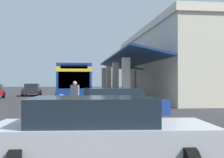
# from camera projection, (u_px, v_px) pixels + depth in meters

# --- Properties ---
(ground) EXTENTS (120.00, 120.00, 0.00)m
(ground) POSITION_uv_depth(u_px,v_px,m) (156.00, 97.00, 31.68)
(ground) COLOR #2D2D30
(curb_strip) EXTENTS (27.92, 0.50, 0.12)m
(curb_strip) POSITION_uv_depth(u_px,v_px,m) (110.00, 98.00, 30.20)
(curb_strip) COLOR #9E998E
(curb_strip) RESTS_ON ground
(plaza_building) EXTENTS (23.57, 16.52, 6.97)m
(plaza_building) POSITION_uv_depth(u_px,v_px,m) (199.00, 65.00, 31.39)
(plaza_building) COLOR beige
(plaza_building) RESTS_ON ground
(transit_bus) EXTENTS (11.21, 2.85, 3.34)m
(transit_bus) POSITION_uv_depth(u_px,v_px,m) (75.00, 80.00, 26.56)
(transit_bus) COLOR navy
(transit_bus) RESTS_ON ground
(parked_sedan_silver) EXTENTS (2.65, 4.52, 1.47)m
(parked_sedan_silver) POSITION_uv_depth(u_px,v_px,m) (100.00, 133.00, 5.94)
(parked_sedan_silver) COLOR #B2B5BA
(parked_sedan_silver) RESTS_ON ground
(parked_sedan_blue) EXTENTS (2.76, 4.57, 1.47)m
(parked_sedan_blue) POSITION_uv_depth(u_px,v_px,m) (116.00, 104.00, 13.32)
(parked_sedan_blue) COLOR navy
(parked_sedan_blue) RESTS_ON ground
(parked_sedan_charcoal) EXTENTS (4.47, 2.15, 1.47)m
(parked_sedan_charcoal) POSITION_uv_depth(u_px,v_px,m) (32.00, 90.00, 35.27)
(parked_sedan_charcoal) COLOR #232328
(parked_sedan_charcoal) RESTS_ON ground
(pedestrian) EXTENTS (0.55, 0.54, 1.78)m
(pedestrian) POSITION_uv_depth(u_px,v_px,m) (75.00, 94.00, 17.97)
(pedestrian) COLOR #38383D
(pedestrian) RESTS_ON ground
(potted_palm) EXTENTS (1.67, 1.65, 2.99)m
(potted_palm) POSITION_uv_depth(u_px,v_px,m) (135.00, 95.00, 23.68)
(potted_palm) COLOR #4C4742
(potted_palm) RESTS_ON ground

